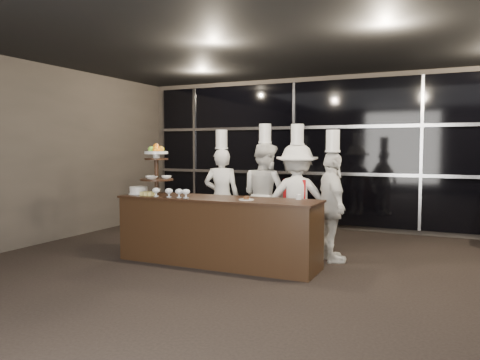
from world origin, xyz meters
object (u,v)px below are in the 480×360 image
at_px(chef_a, 222,195).
at_px(chef_d, 332,205).
at_px(layer_cake, 139,190).
at_px(chef_b, 265,195).
at_px(chef_c, 297,199).
at_px(display_stand, 156,166).
at_px(buffet_counter, 218,231).

relative_size(chef_a, chef_d, 1.02).
height_order(layer_cake, chef_a, chef_a).
distance_m(chef_a, chef_b, 0.71).
bearing_deg(chef_b, chef_c, -20.24).
relative_size(display_stand, chef_a, 0.39).
height_order(buffet_counter, chef_d, chef_d).
relative_size(chef_a, chef_b, 0.96).
relative_size(display_stand, chef_c, 0.38).
distance_m(layer_cake, chef_d, 2.81).
bearing_deg(display_stand, chef_d, 18.46).
relative_size(layer_cake, chef_c, 0.15).
relative_size(chef_c, chef_d, 1.05).
xyz_separation_m(chef_a, chef_d, (1.89, -0.31, -0.03)).
bearing_deg(chef_c, chef_a, 177.14).
distance_m(buffet_counter, chef_b, 1.34).
distance_m(buffet_counter, layer_cake, 1.38).
xyz_separation_m(buffet_counter, chef_c, (0.80, 1.04, 0.37)).
relative_size(layer_cake, chef_b, 0.15).
distance_m(chef_b, chef_c, 0.65).
height_order(chef_a, chef_b, chef_b).
height_order(display_stand, chef_a, chef_a).
height_order(chef_b, chef_d, chef_b).
bearing_deg(layer_cake, chef_a, 55.86).
xyz_separation_m(chef_c, chef_d, (0.59, -0.24, -0.04)).
height_order(display_stand, chef_c, chef_c).
distance_m(display_stand, chef_a, 1.32).
relative_size(buffet_counter, chef_d, 1.53).
relative_size(buffet_counter, chef_c, 1.45).
bearing_deg(chef_a, layer_cake, -124.14).
xyz_separation_m(layer_cake, chef_a, (0.78, 1.16, -0.15)).
height_order(display_stand, chef_b, chef_b).
distance_m(buffet_counter, chef_a, 1.27).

